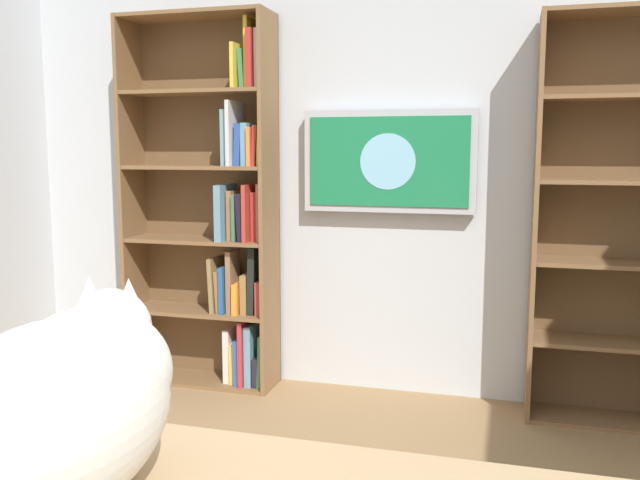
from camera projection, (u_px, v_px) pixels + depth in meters
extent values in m
cube|color=silver|center=(404.00, 144.00, 3.62)|extent=(4.52, 0.06, 2.70)
cube|color=brown|center=(535.00, 221.00, 3.31)|extent=(0.02, 0.28, 1.96)
cube|color=brown|center=(628.00, 221.00, 3.32)|extent=(0.90, 0.01, 1.96)
cube|color=brown|center=(620.00, 421.00, 3.32)|extent=(0.85, 0.27, 0.02)
cube|color=brown|center=(625.00, 344.00, 3.27)|extent=(0.85, 0.27, 0.02)
cube|color=brown|center=(630.00, 264.00, 3.21)|extent=(0.85, 0.27, 0.02)
cube|color=brown|center=(635.00, 182.00, 3.16)|extent=(0.85, 0.27, 0.02)
cube|color=brown|center=(640.00, 97.00, 3.11)|extent=(0.85, 0.27, 0.02)
cube|color=brown|center=(269.00, 206.00, 3.67)|extent=(0.02, 0.28, 2.05)
cube|color=brown|center=(133.00, 202.00, 3.89)|extent=(0.02, 0.28, 2.05)
cube|color=brown|center=(210.00, 202.00, 3.91)|extent=(0.85, 0.01, 2.05)
cube|color=brown|center=(203.00, 380.00, 3.92)|extent=(0.80, 0.27, 0.02)
cube|color=brown|center=(202.00, 311.00, 3.86)|extent=(0.80, 0.27, 0.02)
cube|color=brown|center=(200.00, 240.00, 3.81)|extent=(0.80, 0.27, 0.02)
cube|color=brown|center=(198.00, 167.00, 3.75)|extent=(0.80, 0.27, 0.02)
cube|color=brown|center=(197.00, 92.00, 3.70)|extent=(0.80, 0.27, 0.02)
cube|color=brown|center=(195.00, 15.00, 3.65)|extent=(0.80, 0.27, 0.02)
cube|color=#448353|center=(266.00, 358.00, 3.80)|extent=(0.04, 0.19, 0.29)
cube|color=#261E2D|center=(259.00, 370.00, 3.80)|extent=(0.03, 0.15, 0.16)
cube|color=#6796AB|center=(252.00, 354.00, 3.80)|extent=(0.04, 0.16, 0.34)
cube|color=#B5323A|center=(246.00, 351.00, 3.81)|extent=(0.02, 0.20, 0.37)
cube|color=#33559D|center=(242.00, 360.00, 3.84)|extent=(0.03, 0.19, 0.26)
cube|color=gold|center=(236.00, 362.00, 3.85)|extent=(0.03, 0.14, 0.23)
cube|color=silver|center=(230.00, 354.00, 3.85)|extent=(0.04, 0.13, 0.30)
cube|color=#B83A37|center=(264.00, 297.00, 3.75)|extent=(0.04, 0.19, 0.19)
cube|color=black|center=(255.00, 280.00, 3.75)|extent=(0.05, 0.15, 0.37)
cube|color=olive|center=(247.00, 293.00, 3.76)|extent=(0.04, 0.13, 0.22)
cube|color=orange|center=(240.00, 297.00, 3.77)|extent=(0.03, 0.17, 0.17)
cube|color=#956B4C|center=(233.00, 281.00, 3.77)|extent=(0.03, 0.14, 0.35)
cube|color=#235693|center=(228.00, 288.00, 3.80)|extent=(0.03, 0.22, 0.26)
cube|color=#9A653E|center=(223.00, 290.00, 3.82)|extent=(0.04, 0.19, 0.23)
cube|color=olive|center=(217.00, 284.00, 3.82)|extent=(0.04, 0.20, 0.30)
cube|color=#A5604D|center=(264.00, 212.00, 3.69)|extent=(0.02, 0.21, 0.31)
cube|color=#AB3329|center=(258.00, 216.00, 3.70)|extent=(0.04, 0.13, 0.27)
cube|color=#B3392A|center=(250.00, 213.00, 3.69)|extent=(0.02, 0.21, 0.31)
cube|color=black|center=(246.00, 217.00, 3.71)|extent=(0.05, 0.21, 0.26)
cube|color=#40704A|center=(238.00, 217.00, 3.71)|extent=(0.02, 0.16, 0.26)
cube|color=#A16D45|center=(233.00, 215.00, 3.72)|extent=(0.03, 0.12, 0.27)
cube|color=#5F8DA4|center=(226.00, 212.00, 3.72)|extent=(0.04, 0.23, 0.30)
cube|color=gold|center=(263.00, 146.00, 3.63)|extent=(0.03, 0.15, 0.22)
cube|color=#AC2F25|center=(258.00, 146.00, 3.64)|extent=(0.04, 0.15, 0.22)
cube|color=orange|center=(253.00, 147.00, 3.63)|extent=(0.02, 0.15, 0.21)
cube|color=#6393A8|center=(249.00, 145.00, 3.66)|extent=(0.04, 0.16, 0.23)
cube|color=#2B4D9F|center=(241.00, 145.00, 3.65)|extent=(0.04, 0.14, 0.22)
cube|color=silver|center=(235.00, 134.00, 3.66)|extent=(0.02, 0.22, 0.34)
cube|color=#6F9CAE|center=(229.00, 138.00, 3.68)|extent=(0.04, 0.16, 0.30)
cube|color=silver|center=(261.00, 59.00, 3.57)|extent=(0.03, 0.15, 0.30)
cube|color=#B52C23|center=(255.00, 60.00, 3.58)|extent=(0.03, 0.19, 0.30)
cube|color=gold|center=(250.00, 54.00, 3.60)|extent=(0.02, 0.15, 0.37)
cube|color=#3B8351|center=(245.00, 70.00, 3.61)|extent=(0.04, 0.13, 0.20)
cube|color=gold|center=(239.00, 67.00, 3.61)|extent=(0.02, 0.22, 0.23)
cube|color=#B7B7BC|center=(389.00, 161.00, 3.57)|extent=(0.91, 0.06, 0.53)
cube|color=#1E7F4C|center=(388.00, 162.00, 3.54)|extent=(0.84, 0.01, 0.46)
cylinder|color=#8CCCEA|center=(388.00, 162.00, 3.53)|extent=(0.29, 0.00, 0.29)
ellipsoid|color=white|center=(53.00, 417.00, 1.07)|extent=(0.32, 0.48, 0.30)
ellipsoid|color=white|center=(92.00, 372.00, 1.17)|extent=(0.27, 0.26, 0.23)
sphere|color=white|center=(111.00, 329.00, 1.22)|extent=(0.15, 0.15, 0.15)
cone|color=white|center=(129.00, 301.00, 1.20)|extent=(0.07, 0.07, 0.08)
cone|color=white|center=(90.00, 298.00, 1.23)|extent=(0.07, 0.07, 0.08)
cone|color=beige|center=(128.00, 304.00, 1.20)|extent=(0.04, 0.04, 0.06)
cone|color=beige|center=(88.00, 301.00, 1.22)|extent=(0.04, 0.04, 0.06)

